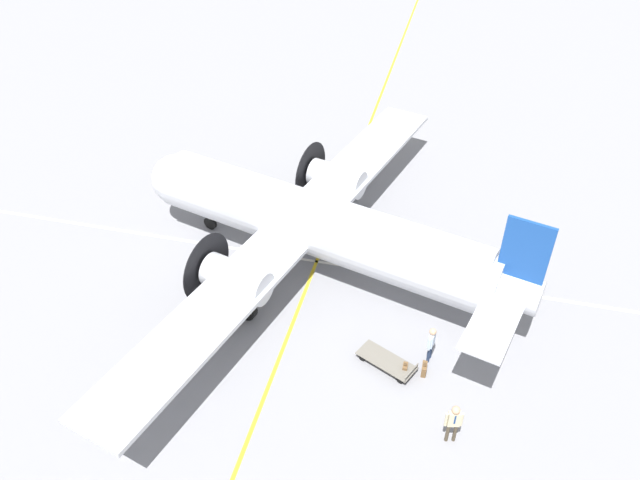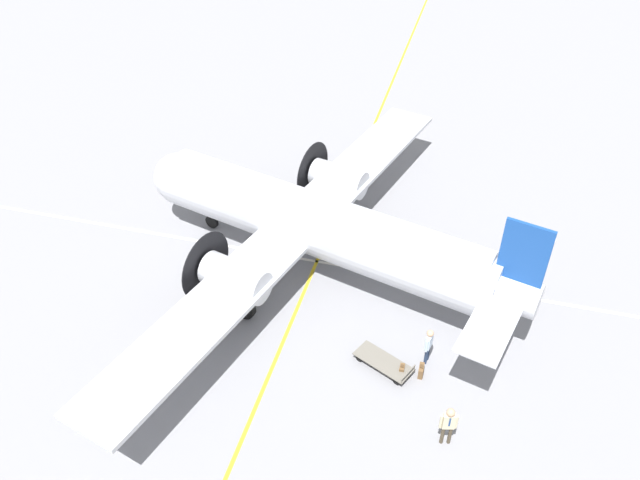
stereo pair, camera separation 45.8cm
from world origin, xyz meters
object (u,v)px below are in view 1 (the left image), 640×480
object	(u,v)px
suitcase_near_door	(424,369)
crew_foreground	(454,420)
suitcase_upright_spare	(405,369)
baggage_cart	(387,361)
airliner_main	(312,222)
passenger_boarding	(431,341)

from	to	relation	value
suitcase_near_door	crew_foreground	bearing A→B (deg)	-156.27
suitcase_upright_spare	baggage_cart	xyz separation A→B (m)	(0.17, 0.75, 0.05)
airliner_main	passenger_boarding	bearing A→B (deg)	158.58
airliner_main	suitcase_near_door	xyz separation A→B (m)	(-5.23, -5.86, -2.32)
crew_foreground	airliner_main	bearing A→B (deg)	-62.76
crew_foreground	passenger_boarding	world-z (taller)	crew_foreground
airliner_main	passenger_boarding	world-z (taller)	airliner_main
baggage_cart	crew_foreground	bearing A→B (deg)	159.08
passenger_boarding	suitcase_upright_spare	distance (m)	1.49
passenger_boarding	baggage_cart	bearing A→B (deg)	128.46
suitcase_upright_spare	baggage_cart	distance (m)	0.77
airliner_main	suitcase_near_door	size ratio (longest dim) A/B	49.82
airliner_main	crew_foreground	world-z (taller)	airliner_main
crew_foreground	suitcase_upright_spare	distance (m)	3.42
airliner_main	baggage_cart	bearing A→B (deg)	145.49
suitcase_near_door	suitcase_upright_spare	bearing A→B (deg)	102.03
crew_foreground	suitcase_near_door	world-z (taller)	crew_foreground
airliner_main	passenger_boarding	distance (m)	7.62
baggage_cart	suitcase_near_door	bearing A→B (deg)	-155.36
passenger_boarding	baggage_cart	size ratio (longest dim) A/B	0.68
suitcase_near_door	baggage_cart	world-z (taller)	baggage_cart
airliner_main	baggage_cart	distance (m)	7.18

